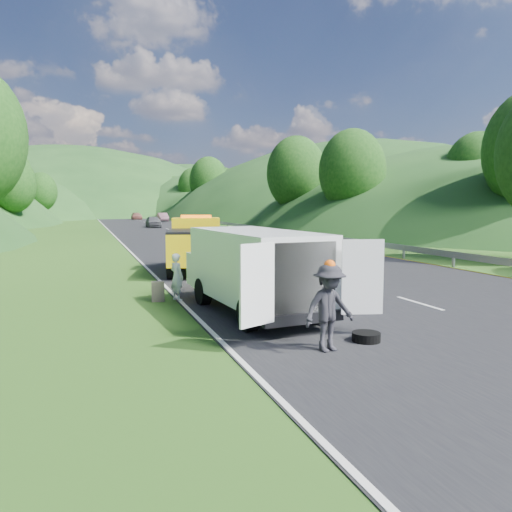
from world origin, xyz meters
name	(u,v)px	position (x,y,z in m)	size (l,w,h in m)	color
ground	(303,298)	(0.00, 0.00, 0.00)	(320.00, 320.00, 0.00)	#38661E
road_surface	(176,232)	(3.00, 40.00, 0.01)	(14.00, 200.00, 0.02)	black
guardrail	(213,226)	(10.30, 52.50, 0.00)	(0.06, 140.00, 1.52)	gray
tree_line_right	(278,223)	(23.00, 60.00, 0.00)	(14.00, 140.00, 14.00)	#2B5B1A
hills_backdrop	(130,214)	(6.50, 134.70, 0.00)	(201.00, 288.60, 44.00)	#2D5B23
tow_truck	(196,245)	(-1.95, 7.32, 1.25)	(3.49, 6.27, 2.55)	black
white_van	(253,267)	(-2.26, -1.53, 1.32)	(3.60, 6.78, 2.34)	black
woman	(177,301)	(-3.97, 0.92, 0.00)	(0.55, 0.40, 1.50)	white
child	(266,312)	(-1.90, -1.57, 0.00)	(0.53, 0.41, 1.08)	#A1A95A
worker	(328,352)	(-1.97, -5.55, 0.00)	(1.18, 0.68, 1.82)	black
suitcase	(158,291)	(-4.55, 1.02, 0.32)	(0.40, 0.22, 0.64)	#4E493A
spare_tire	(366,342)	(-0.84, -5.18, 0.00)	(0.64, 0.64, 0.20)	black
passing_suv	(276,257)	(3.82, 12.17, 0.00)	(2.63, 5.70, 1.58)	black
dist_car_a	(154,227)	(1.97, 50.99, 0.00)	(1.74, 4.34, 1.48)	#4B4C50
dist_car_b	(163,221)	(6.49, 72.88, 0.00)	(1.55, 4.45, 1.47)	brown
dist_car_c	(137,220)	(3.19, 84.24, 0.00)	(1.84, 4.52, 1.31)	#925449
dist_car_d	(118,216)	(1.73, 114.19, 0.00)	(1.74, 4.34, 1.48)	#815550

